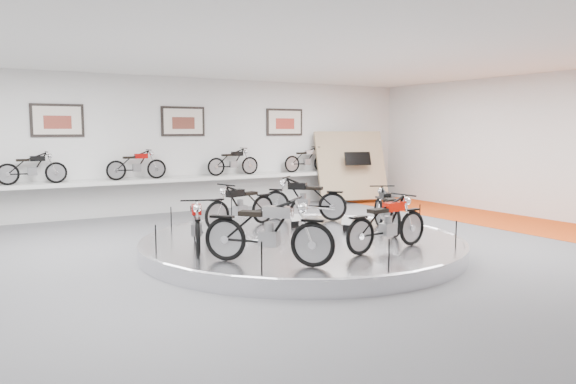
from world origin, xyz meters
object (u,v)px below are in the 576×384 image
bike_c (196,223)px  bike_d (268,230)px  shelf (187,179)px  bike_f (387,209)px  bike_a (304,198)px  display_platform (302,245)px  bike_b (241,205)px  bike_e (387,223)px

bike_c → bike_d: size_ratio=0.87×
shelf → bike_f: bearing=-74.1°
bike_a → bike_f: (0.66, -2.23, -0.04)m
bike_c → display_platform: bearing=107.8°
bike_b → display_platform: bearing=91.1°
bike_c → bike_d: 1.75m
bike_e → display_platform: bearing=104.7°
bike_a → bike_c: (-3.47, -1.84, -0.04)m
display_platform → bike_b: size_ratio=3.79×
bike_a → bike_d: bike_d is taller
bike_e → bike_d: bearing=169.3°
display_platform → bike_e: bike_e is taller
bike_b → bike_f: bearing=124.2°
display_platform → shelf: shelf is taller
bike_b → bike_f: (2.43, -2.05, -0.02)m
shelf → bike_b: bike_b is taller
bike_b → bike_d: (-1.14, -3.33, 0.05)m
bike_a → bike_c: bike_a is taller
shelf → bike_d: size_ratio=5.89×
shelf → bike_a: bearing=-74.5°
shelf → bike_b: (-0.52, -4.67, -0.20)m
shelf → bike_c: (-2.22, -6.34, -0.22)m
display_platform → bike_e: size_ratio=3.79×
bike_b → bike_e: 3.70m
bike_a → bike_e: size_ratio=1.04×
bike_a → display_platform: bearing=103.4°
bike_f → bike_a: bearing=41.5°
display_platform → bike_c: (-2.22, 0.06, 0.63)m
bike_a → bike_b: bearing=52.3°
bike_b → bike_a: bearing=170.1°
shelf → bike_c: bike_c is taller
bike_e → bike_f: bearing=43.0°
shelf → bike_d: bike_d is taller
display_platform → bike_d: bike_d is taller
bike_d → display_platform: bearing=92.1°
bike_b → bike_c: bike_b is taller
bike_b → bike_e: bike_e is taller
display_platform → bike_d: bearing=-136.0°
shelf → bike_f: (1.91, -6.72, -0.22)m
bike_a → bike_e: 3.71m
bike_b → bike_e: bearing=93.5°
bike_e → bike_a: bearing=74.7°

